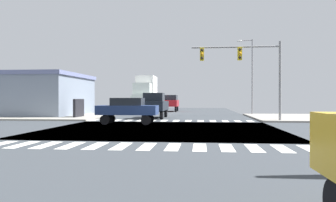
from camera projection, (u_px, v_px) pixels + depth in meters
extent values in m
cube|color=#34393F|center=(163.00, 129.00, 19.72)|extent=(14.00, 90.00, 0.05)
cube|color=#34393F|center=(163.00, 129.00, 19.72)|extent=(90.00, 12.00, 0.05)
cube|color=gray|center=(317.00, 118.00, 30.34)|extent=(12.00, 12.00, 0.14)
cube|color=gray|center=(49.00, 116.00, 32.98)|extent=(12.00, 12.00, 0.14)
cube|color=white|center=(22.00, 145.00, 12.94)|extent=(0.50, 2.00, 0.01)
cube|color=white|center=(46.00, 145.00, 12.84)|extent=(0.50, 2.00, 0.01)
cube|color=white|center=(71.00, 145.00, 12.74)|extent=(0.50, 2.00, 0.01)
cube|color=white|center=(96.00, 146.00, 12.64)|extent=(0.50, 2.00, 0.01)
cube|color=white|center=(121.00, 146.00, 12.54)|extent=(0.50, 2.00, 0.01)
cube|color=white|center=(147.00, 146.00, 12.43)|extent=(0.50, 2.00, 0.01)
cube|color=white|center=(173.00, 147.00, 12.33)|extent=(0.50, 2.00, 0.01)
cube|color=white|center=(200.00, 147.00, 12.23)|extent=(0.50, 2.00, 0.01)
cube|color=white|center=(227.00, 148.00, 12.13)|extent=(0.50, 2.00, 0.01)
cube|color=white|center=(254.00, 148.00, 12.03)|extent=(0.50, 2.00, 0.01)
cube|color=white|center=(282.00, 149.00, 11.93)|extent=(0.50, 2.00, 0.01)
cube|color=white|center=(311.00, 149.00, 11.83)|extent=(0.50, 2.00, 0.01)
cube|color=white|center=(94.00, 120.00, 27.67)|extent=(0.50, 2.00, 0.01)
cube|color=white|center=(105.00, 120.00, 27.57)|extent=(0.50, 2.00, 0.01)
cube|color=white|center=(117.00, 120.00, 27.47)|extent=(0.50, 2.00, 0.01)
cube|color=white|center=(129.00, 120.00, 27.37)|extent=(0.50, 2.00, 0.01)
cube|color=white|center=(140.00, 120.00, 27.26)|extent=(0.50, 2.00, 0.01)
cube|color=white|center=(152.00, 121.00, 27.16)|extent=(0.50, 2.00, 0.01)
cube|color=white|center=(164.00, 121.00, 27.06)|extent=(0.50, 2.00, 0.01)
cube|color=white|center=(176.00, 121.00, 26.96)|extent=(0.50, 2.00, 0.01)
cube|color=white|center=(188.00, 121.00, 26.86)|extent=(0.50, 2.00, 0.01)
cube|color=white|center=(201.00, 121.00, 26.76)|extent=(0.50, 2.00, 0.01)
cube|color=white|center=(213.00, 121.00, 26.65)|extent=(0.50, 2.00, 0.01)
cube|color=white|center=(225.00, 121.00, 26.55)|extent=(0.50, 2.00, 0.01)
cube|color=white|center=(238.00, 121.00, 26.45)|extent=(0.50, 2.00, 0.01)
cube|color=white|center=(250.00, 121.00, 26.35)|extent=(0.50, 2.00, 0.01)
cylinder|color=gray|center=(280.00, 82.00, 25.65)|extent=(0.20, 0.20, 6.34)
cylinder|color=gray|center=(235.00, 47.00, 25.99)|extent=(6.94, 0.14, 0.14)
cube|color=yellow|center=(240.00, 54.00, 25.96)|extent=(0.32, 0.40, 1.00)
sphere|color=black|center=(240.00, 49.00, 25.71)|extent=(0.22, 0.22, 0.22)
sphere|color=orange|center=(240.00, 53.00, 25.71)|extent=(0.22, 0.22, 0.22)
sphere|color=black|center=(240.00, 57.00, 25.72)|extent=(0.22, 0.22, 0.22)
cube|color=yellow|center=(202.00, 54.00, 26.26)|extent=(0.32, 0.40, 1.00)
sphere|color=black|center=(202.00, 50.00, 26.01)|extent=(0.22, 0.22, 0.22)
sphere|color=orange|center=(202.00, 54.00, 26.02)|extent=(0.22, 0.22, 0.22)
sphere|color=black|center=(202.00, 58.00, 26.02)|extent=(0.22, 0.22, 0.22)
cylinder|color=gray|center=(252.00, 77.00, 36.56)|extent=(0.16, 0.16, 8.46)
cylinder|color=gray|center=(246.00, 40.00, 36.60)|extent=(1.40, 0.10, 0.10)
ellipsoid|color=silver|center=(240.00, 41.00, 36.67)|extent=(0.60, 0.32, 0.20)
cube|color=gray|center=(28.00, 97.00, 35.16)|extent=(11.50, 10.05, 4.07)
cube|color=slate|center=(28.00, 76.00, 35.14)|extent=(11.80, 10.35, 0.40)
cube|color=black|center=(79.00, 109.00, 30.43)|extent=(0.24, 2.20, 1.80)
cylinder|color=black|center=(149.00, 119.00, 24.07)|extent=(0.68, 0.26, 0.68)
cylinder|color=black|center=(146.00, 120.00, 22.64)|extent=(0.68, 0.26, 0.68)
cylinder|color=black|center=(111.00, 119.00, 24.37)|extent=(0.68, 0.26, 0.68)
cylinder|color=black|center=(105.00, 120.00, 22.94)|extent=(0.68, 0.26, 0.68)
cube|color=navy|center=(128.00, 110.00, 23.50)|extent=(4.30, 1.80, 0.66)
cube|color=black|center=(128.00, 102.00, 23.49)|extent=(2.24, 1.55, 0.54)
cylinder|color=black|center=(162.00, 115.00, 28.98)|extent=(0.26, 0.74, 0.74)
cylinder|color=black|center=(144.00, 115.00, 29.14)|extent=(0.26, 0.74, 0.74)
cylinder|color=black|center=(166.00, 113.00, 32.43)|extent=(0.26, 0.74, 0.74)
cylinder|color=black|center=(150.00, 113.00, 32.59)|extent=(0.26, 0.74, 0.74)
cube|color=black|center=(155.00, 106.00, 30.78)|extent=(2.00, 5.10, 0.86)
cube|color=black|center=(154.00, 97.00, 29.88)|extent=(1.76, 1.79, 0.75)
cylinder|color=black|center=(164.00, 107.00, 57.88)|extent=(0.26, 0.68, 0.68)
cylinder|color=black|center=(156.00, 107.00, 58.02)|extent=(0.26, 0.68, 0.68)
cylinder|color=black|center=(166.00, 107.00, 60.78)|extent=(0.26, 0.68, 0.68)
cylinder|color=black|center=(158.00, 107.00, 60.93)|extent=(0.26, 0.68, 0.68)
cube|color=silver|center=(161.00, 103.00, 59.40)|extent=(1.80, 4.30, 0.66)
cube|color=black|center=(161.00, 100.00, 59.39)|extent=(1.55, 2.24, 0.54)
cylinder|color=black|center=(150.00, 110.00, 40.30)|extent=(0.26, 0.80, 0.80)
cylinder|color=black|center=(134.00, 110.00, 40.50)|extent=(0.26, 0.80, 0.80)
cylinder|color=black|center=(155.00, 109.00, 45.17)|extent=(0.26, 0.80, 0.80)
cylinder|color=black|center=(142.00, 109.00, 45.37)|extent=(0.26, 0.80, 0.80)
cube|color=silver|center=(145.00, 101.00, 42.83)|extent=(2.40, 7.20, 1.49)
cube|color=white|center=(147.00, 86.00, 43.89)|extent=(2.30, 4.18, 2.56)
cube|color=silver|center=(142.00, 89.00, 40.67)|extent=(2.11, 2.02, 1.49)
cylinder|color=black|center=(176.00, 109.00, 45.12)|extent=(0.26, 0.74, 0.74)
cylinder|color=black|center=(164.00, 109.00, 45.28)|extent=(0.26, 0.74, 0.74)
cylinder|color=black|center=(177.00, 109.00, 48.23)|extent=(0.26, 0.74, 0.74)
cylinder|color=black|center=(167.00, 108.00, 48.39)|extent=(0.26, 0.74, 0.74)
cube|color=maroon|center=(171.00, 103.00, 46.75)|extent=(1.96, 4.60, 0.88)
cube|color=black|center=(171.00, 98.00, 46.74)|extent=(1.69, 3.22, 0.72)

